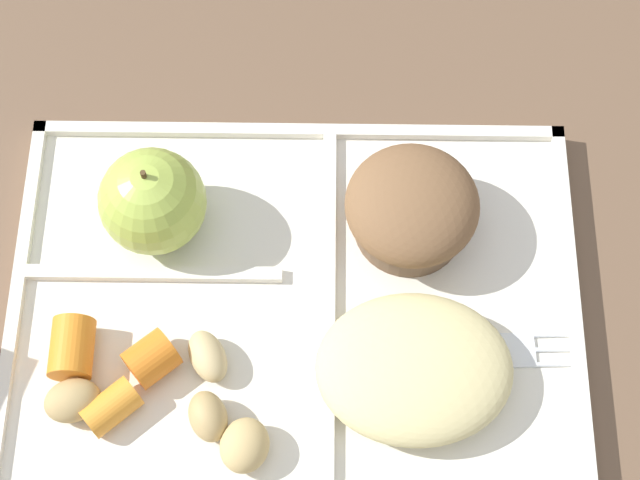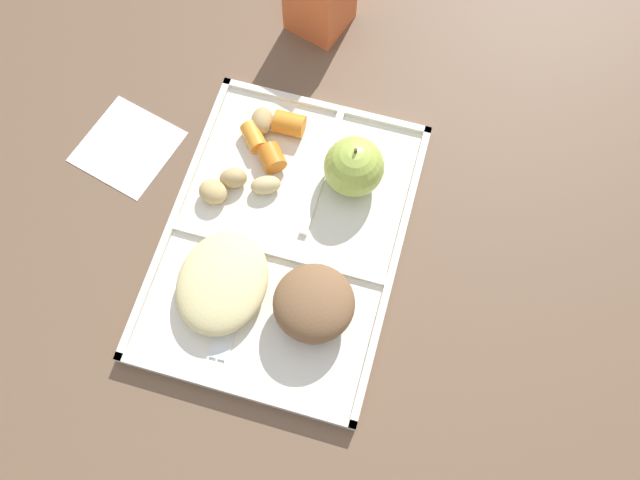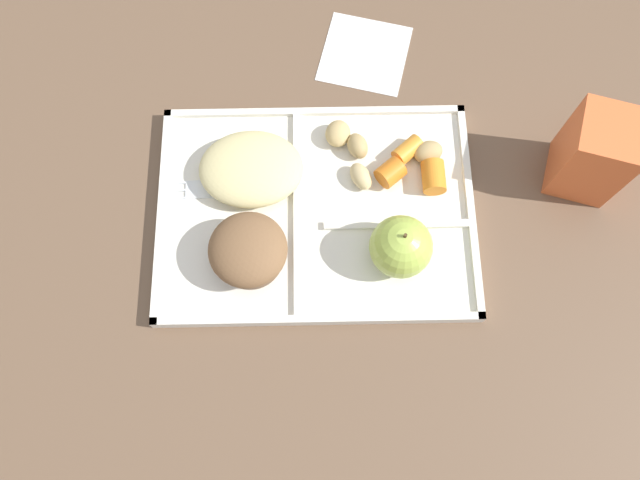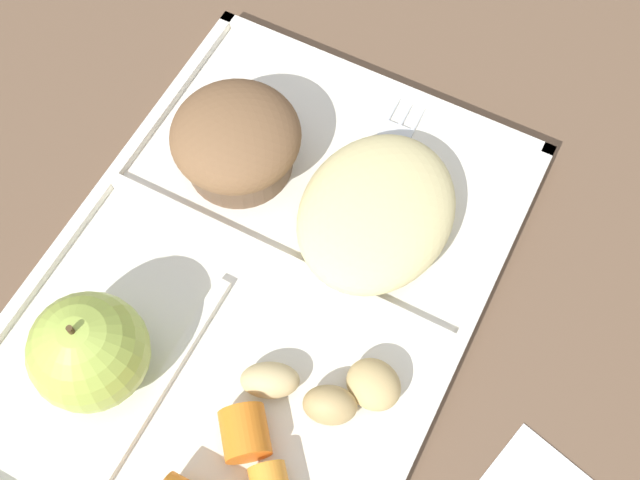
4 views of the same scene
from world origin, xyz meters
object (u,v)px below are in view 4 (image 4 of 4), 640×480
green_apple (89,352)px  plastic_fork (375,173)px  bran_muffin (236,141)px  lunch_tray (260,290)px

green_apple → plastic_fork: (0.20, -0.09, -0.03)m
bran_muffin → plastic_fork: bearing=-68.2°
lunch_tray → green_apple: (-0.09, 0.06, 0.04)m
green_apple → bran_muffin: 0.17m
bran_muffin → plastic_fork: 0.10m
lunch_tray → green_apple: 0.12m
green_apple → bran_muffin: bearing=0.0°
lunch_tray → bran_muffin: size_ratio=4.24×
plastic_fork → bran_muffin: bearing=111.8°
green_apple → plastic_fork: 0.22m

